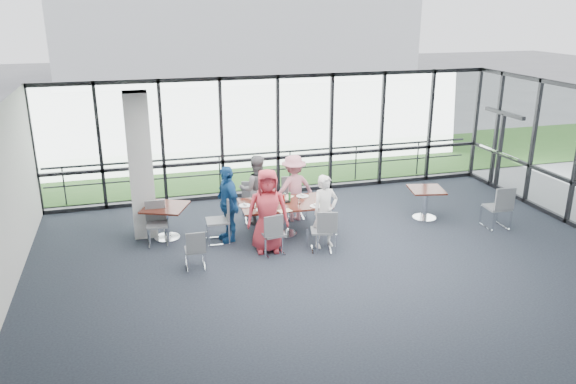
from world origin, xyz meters
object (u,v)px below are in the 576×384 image
object	(u,v)px
diner_near_right	(325,212)
chair_main_fl	(254,203)
diner_far_right	(294,188)
chair_spare_lb	(157,225)
diner_end	(228,204)
diner_near_left	(267,211)
chair_main_nr	(322,231)
side_table_left	(165,211)
chair_spare_la	(195,250)
chair_main_end	(218,221)
chair_main_nl	(273,234)
structural_column	(141,166)
diner_far_left	(256,190)
main_table	(284,208)
chair_spare_r	(497,207)
chair_main_fr	(294,199)
side_table_right	(426,194)

from	to	relation	value
diner_near_right	chair_main_fl	xyz separation A→B (m)	(-1.13, 1.83, -0.33)
diner_far_right	chair_spare_lb	xyz separation A→B (m)	(-3.21, -0.60, -0.34)
diner_end	diner_near_left	bearing A→B (deg)	28.89
diner_near_left	chair_main_nr	world-z (taller)	diner_near_left
side_table_left	chair_spare_la	world-z (taller)	chair_spare_la
diner_end	chair_main_end	xyz separation A→B (m)	(-0.25, -0.07, -0.35)
chair_main_fl	chair_main_end	xyz separation A→B (m)	(-1.02, -0.98, 0.04)
chair_main_nl	diner_near_left	bearing A→B (deg)	100.94
structural_column	diner_far_left	size ratio (longest dim) A/B	1.95
main_table	chair_spare_la	xyz separation A→B (m)	(-2.12, -1.17, -0.23)
main_table	chair_spare_r	distance (m)	4.88
chair_main_fl	chair_spare_r	bearing A→B (deg)	168.69
chair_main_end	chair_spare_lb	bearing A→B (deg)	-98.24
diner_near_left	chair_spare_la	distance (m)	1.69
side_table_left	chair_spare_r	size ratio (longest dim) A/B	1.16
diner_far_left	chair_spare_r	bearing A→B (deg)	167.57
side_table_left	chair_main_nl	world-z (taller)	chair_main_nl
diner_far_right	chair_main_nl	distance (m)	2.00
chair_main_nl	diner_far_left	bearing A→B (deg)	79.18
diner_near_left	diner_far_right	xyz separation A→B (m)	(1.02, 1.54, -0.09)
diner_near_right	chair_main_fr	bearing A→B (deg)	84.22
diner_far_right	chair_main_nr	bearing A→B (deg)	81.00
chair_main_fl	chair_main_fr	size ratio (longest dim) A/B	0.95
main_table	chair_main_nl	size ratio (longest dim) A/B	2.25
diner_near_left	chair_main_end	xyz separation A→B (m)	(-0.94, 0.72, -0.39)
side_table_left	diner_far_right	distance (m)	3.03
main_table	side_table_left	bearing A→B (deg)	171.02
chair_main_fr	structural_column	bearing A→B (deg)	8.87
diner_near_left	diner_near_right	size ratio (longest dim) A/B	1.12
chair_main_fr	side_table_left	bearing A→B (deg)	15.51
chair_main_nr	chair_spare_lb	xyz separation A→B (m)	(-3.27, 1.27, 0.01)
diner_far_right	diner_near_left	bearing A→B (deg)	45.87
diner_near_right	chair_spare_r	world-z (taller)	diner_near_right
chair_spare_r	chair_spare_la	bearing A→B (deg)	-173.08
diner_end	chair_spare_lb	world-z (taller)	diner_end
chair_spare_la	diner_near_left	bearing A→B (deg)	16.01
chair_spare_lb	diner_far_right	bearing A→B (deg)	-166.27
diner_end	structural_column	bearing A→B (deg)	-126.89
side_table_right	chair_main_end	xyz separation A→B (m)	(-5.02, -0.05, -0.13)
diner_far_right	diner_near_right	bearing A→B (deg)	85.97
structural_column	side_table_right	world-z (taller)	structural_column
main_table	diner_near_left	bearing A→B (deg)	-125.39
side_table_right	chair_spare_r	xyz separation A→B (m)	(1.26, -0.99, -0.12)
diner_far_right	chair_main_nl	bearing A→B (deg)	50.31
side_table_left	chair_main_end	world-z (taller)	chair_main_end
chair_main_nl	side_table_left	bearing A→B (deg)	136.61
diner_near_left	chair_main_end	world-z (taller)	diner_near_left
main_table	chair_main_end	xyz separation A→B (m)	(-1.50, -0.02, -0.14)
diner_near_left	chair_spare_lb	size ratio (longest dim) A/B	1.95
structural_column	side_table_left	distance (m)	1.11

